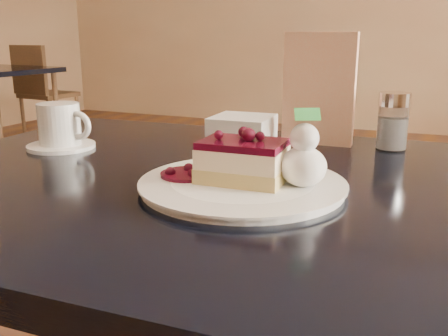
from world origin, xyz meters
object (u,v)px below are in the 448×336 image
at_px(dessert_plate, 242,185).
at_px(coffee_set, 61,128).
at_px(main_table, 252,228).
at_px(cheesecake_slice, 243,161).

height_order(dessert_plate, coffee_set, coffee_set).
bearing_deg(main_table, coffee_set, 169.84).
xyz_separation_m(dessert_plate, cheesecake_slice, (0.00, 0.00, 0.04)).
relative_size(main_table, cheesecake_slice, 9.99).
bearing_deg(cheesecake_slice, main_table, 90.00).
distance_m(cheesecake_slice, coffee_set, 0.45).
bearing_deg(main_table, dessert_plate, -90.00).
bearing_deg(coffee_set, main_table, -8.16).
bearing_deg(cheesecake_slice, dessert_plate, 0.00).
distance_m(main_table, cheesecake_slice, 0.14).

